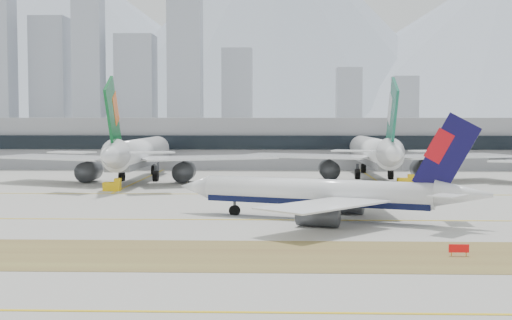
{
  "coord_description": "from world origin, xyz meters",
  "views": [
    {
      "loc": [
        8.11,
        -109.54,
        15.21
      ],
      "look_at": [
        4.1,
        18.0,
        7.5
      ],
      "focal_mm": 50.0,
      "sensor_mm": 36.0,
      "label": 1
    }
  ],
  "objects_px": {
    "taxiing_airliner": "(327,194)",
    "terminal": "(253,141)",
    "widebody_cathay": "(375,153)",
    "widebody_eva": "(137,155)"
  },
  "relations": [
    {
      "from": "taxiing_airliner",
      "to": "terminal",
      "type": "relative_size",
      "value": 0.16
    },
    {
      "from": "widebody_cathay",
      "to": "terminal",
      "type": "xyz_separation_m",
      "value": [
        -31.65,
        50.42,
        1.16
      ]
    },
    {
      "from": "taxiing_airliner",
      "to": "terminal",
      "type": "xyz_separation_m",
      "value": [
        -15.31,
        119.68,
        3.63
      ]
    },
    {
      "from": "taxiing_airliner",
      "to": "widebody_cathay",
      "type": "height_order",
      "value": "widebody_cathay"
    },
    {
      "from": "widebody_eva",
      "to": "widebody_cathay",
      "type": "height_order",
      "value": "widebody_cathay"
    },
    {
      "from": "taxiing_airliner",
      "to": "terminal",
      "type": "distance_m",
      "value": 120.71
    },
    {
      "from": "taxiing_airliner",
      "to": "widebody_eva",
      "type": "relative_size",
      "value": 0.69
    },
    {
      "from": "terminal",
      "to": "widebody_eva",
      "type": "bearing_deg",
      "value": -113.37
    },
    {
      "from": "widebody_eva",
      "to": "terminal",
      "type": "relative_size",
      "value": 0.24
    },
    {
      "from": "taxiing_airliner",
      "to": "widebody_cathay",
      "type": "distance_m",
      "value": 71.2
    }
  ]
}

